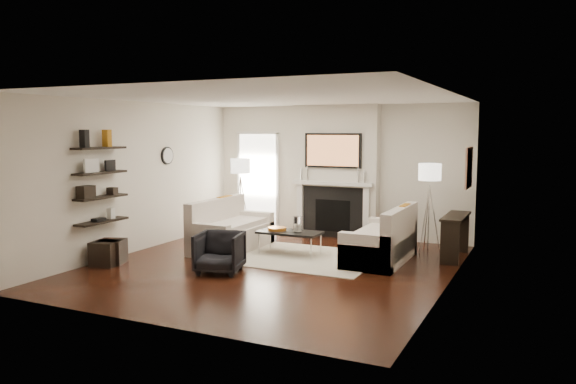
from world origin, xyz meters
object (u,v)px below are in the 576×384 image
at_px(loveseat_right_base, 380,249).
at_px(lamp_left_shade, 240,166).
at_px(loveseat_left_base, 232,238).
at_px(armchair, 219,250).
at_px(ottoman_near, 112,252).
at_px(coffee_table, 290,232).
at_px(lamp_right_shade, 430,172).

bearing_deg(loveseat_right_base, lamp_left_shade, 161.93).
bearing_deg(lamp_left_shade, loveseat_left_base, -66.34).
distance_m(loveseat_left_base, lamp_left_shade, 1.92).
bearing_deg(armchair, lamp_left_shade, 99.53).
bearing_deg(loveseat_left_base, ottoman_near, -123.82).
height_order(loveseat_right_base, coffee_table, same).
relative_size(loveseat_left_base, coffee_table, 1.64).
bearing_deg(loveseat_right_base, loveseat_left_base, -174.45).
distance_m(loveseat_right_base, ottoman_near, 4.45).
bearing_deg(lamp_right_shade, coffee_table, -149.41).
xyz_separation_m(lamp_left_shade, ottoman_near, (-0.62, -3.15, -1.25)).
xyz_separation_m(loveseat_right_base, armchair, (-2.03, -1.80, 0.14)).
relative_size(loveseat_right_base, lamp_left_shade, 4.50).
bearing_deg(armchair, ottoman_near, 173.60).
bearing_deg(loveseat_left_base, coffee_table, 2.42).
xyz_separation_m(loveseat_left_base, loveseat_right_base, (2.72, 0.26, 0.00)).
height_order(coffee_table, lamp_left_shade, lamp_left_shade).
height_order(loveseat_left_base, armchair, armchair).
bearing_deg(ottoman_near, lamp_right_shade, 34.69).
relative_size(armchair, lamp_left_shade, 1.73).
bearing_deg(ottoman_near, armchair, 8.19).
height_order(coffee_table, lamp_right_shade, lamp_right_shade).
bearing_deg(coffee_table, lamp_right_shade, 30.59).
height_order(loveseat_left_base, lamp_left_shade, lamp_left_shade).
bearing_deg(coffee_table, loveseat_right_base, 7.83).
bearing_deg(armchair, coffee_table, 59.33).
distance_m(coffee_table, ottoman_near, 3.01).
distance_m(coffee_table, armchair, 1.65).
bearing_deg(armchair, loveseat_left_base, 99.94).
bearing_deg(lamp_left_shade, armchair, -65.88).
distance_m(loveseat_right_base, coffee_table, 1.60).
xyz_separation_m(coffee_table, ottoman_near, (-2.36, -1.85, -0.20)).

